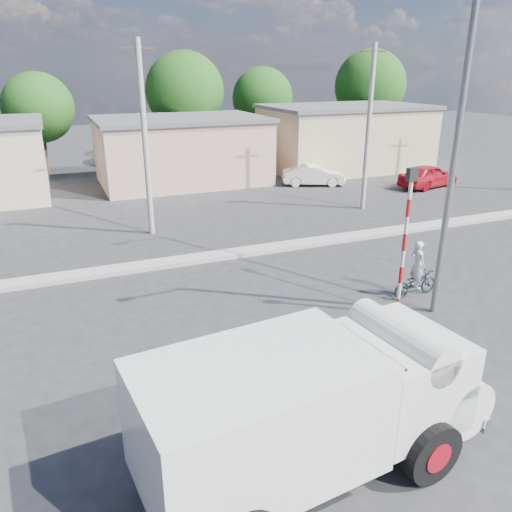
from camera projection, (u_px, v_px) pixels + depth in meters
name	position (u px, v px, depth m)	size (l,w,h in m)	color
ground_plane	(329.00, 361.00, 12.45)	(120.00, 120.00, 0.00)	#2C2B2E
median	(224.00, 255.00, 19.34)	(40.00, 0.80, 0.16)	#99968E
truck	(319.00, 403.00, 8.59)	(6.56, 3.05, 2.63)	black
bicycle	(415.00, 283.00, 15.91)	(0.57, 1.65, 0.87)	black
cyclist	(416.00, 273.00, 15.79)	(0.57, 0.37, 1.55)	silver
car_cream	(314.00, 175.00, 30.94)	(1.34, 3.84, 1.26)	white
car_red	(428.00, 176.00, 30.38)	(1.67, 4.16, 1.42)	#B1131D
traffic_pole	(406.00, 231.00, 13.98)	(0.28, 0.18, 4.36)	red
streetlight	(451.00, 145.00, 13.22)	(2.34, 0.22, 9.00)	slate
building_row	(167.00, 149.00, 31.11)	(37.80, 7.30, 4.44)	beige
tree_row	(180.00, 95.00, 36.63)	(43.62, 7.43, 8.42)	#38281E
utility_poles	(261.00, 134.00, 22.55)	(35.40, 0.24, 8.00)	#99968E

